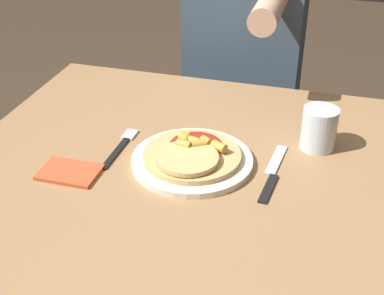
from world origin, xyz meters
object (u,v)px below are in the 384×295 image
at_px(knife, 272,173).
at_px(person_diner, 246,38).
at_px(pizza, 192,154).
at_px(fork, 121,146).
at_px(drinking_glass, 319,128).
at_px(dining_table, 170,207).
at_px(plate, 192,161).

xyz_separation_m(knife, person_diner, (-0.19, 0.68, 0.04)).
relative_size(pizza, fork, 1.20).
height_order(knife, drinking_glass, drinking_glass).
bearing_deg(knife, person_diner, 105.63).
xyz_separation_m(fork, knife, (0.34, -0.02, 0.00)).
bearing_deg(fork, dining_table, -15.07).
xyz_separation_m(pizza, knife, (0.17, 0.01, -0.02)).
distance_m(plate, fork, 0.17).
bearing_deg(drinking_glass, plate, -150.50).
relative_size(dining_table, knife, 4.13).
relative_size(plate, drinking_glass, 2.72).
height_order(plate, person_diner, person_diner).
bearing_deg(person_diner, pizza, -88.43).
xyz_separation_m(dining_table, plate, (0.05, 0.01, 0.13)).
bearing_deg(fork, plate, -7.61).
bearing_deg(drinking_glass, person_diner, 116.32).
xyz_separation_m(dining_table, pizza, (0.05, 0.01, 0.14)).
bearing_deg(plate, fork, 172.39).
relative_size(plate, knife, 1.18).
relative_size(fork, knife, 0.79).
xyz_separation_m(plate, fork, (-0.17, 0.02, -0.00)).
distance_m(dining_table, person_diner, 0.72).
distance_m(fork, person_diner, 0.68).
xyz_separation_m(dining_table, drinking_glass, (0.30, 0.15, 0.17)).
distance_m(dining_table, fork, 0.18).
bearing_deg(person_diner, dining_table, -92.39).
relative_size(pizza, drinking_glass, 2.19).
bearing_deg(dining_table, plate, 12.33).
bearing_deg(dining_table, person_diner, 87.61).
xyz_separation_m(drinking_glass, person_diner, (-0.27, 0.55, -0.01)).
relative_size(dining_table, plate, 3.51).
relative_size(pizza, knife, 0.95).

